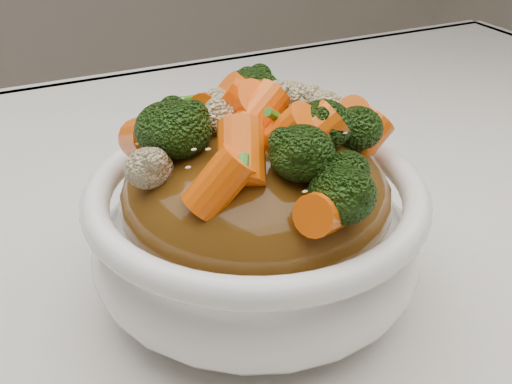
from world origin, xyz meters
name	(u,v)px	position (x,y,z in m)	size (l,w,h in m)	color
tablecloth	(246,258)	(0.00, 0.00, 0.73)	(1.20, 0.80, 0.04)	silver
bowl	(256,234)	(-0.02, -0.05, 0.79)	(0.21, 0.21, 0.08)	white
sauce_base	(256,196)	(-0.02, -0.05, 0.82)	(0.17, 0.17, 0.09)	#5A360F
carrots	(256,105)	(-0.02, -0.05, 0.88)	(0.17, 0.17, 0.05)	#FF6008
broccoli	(256,106)	(-0.02, -0.05, 0.88)	(0.17, 0.17, 0.04)	black
cauliflower	(256,110)	(-0.02, -0.05, 0.88)	(0.17, 0.17, 0.03)	#CDBA8C
scallions	(256,103)	(-0.02, -0.05, 0.88)	(0.13, 0.13, 0.02)	#2F7B1C
sesame_seeds	(256,103)	(-0.02, -0.05, 0.88)	(0.15, 0.15, 0.01)	beige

